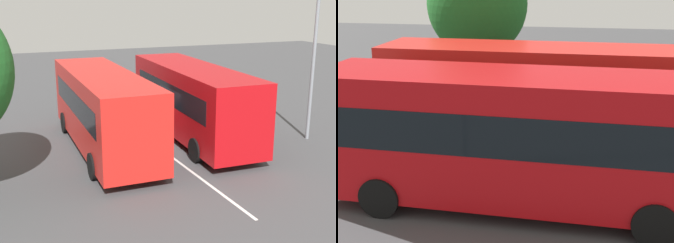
# 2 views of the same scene
# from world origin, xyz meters

# --- Properties ---
(ground_plane) EXTENTS (74.53, 74.53, 0.00)m
(ground_plane) POSITION_xyz_m (0.00, 0.00, 0.00)
(ground_plane) COLOR #424244
(bus_far_left) EXTENTS (9.97, 2.85, 3.38)m
(bus_far_left) POSITION_xyz_m (0.43, -2.03, 1.85)
(bus_far_left) COLOR #B70C11
(bus_far_left) RESTS_ON ground
(bus_center_left) EXTENTS (9.93, 2.73, 3.38)m
(bus_center_left) POSITION_xyz_m (0.26, 2.26, 1.85)
(bus_center_left) COLOR red
(bus_center_left) RESTS_ON ground
(depot_tree) EXTENTS (4.34, 3.91, 6.55)m
(depot_tree) POSITION_xyz_m (-2.96, 7.85, 4.25)
(depot_tree) COLOR #4C3823
(depot_tree) RESTS_ON ground
(lane_stripe_outer_left) EXTENTS (15.78, 0.76, 0.01)m
(lane_stripe_outer_left) POSITION_xyz_m (0.00, 0.00, 0.00)
(lane_stripe_outer_left) COLOR silver
(lane_stripe_outer_left) RESTS_ON ground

